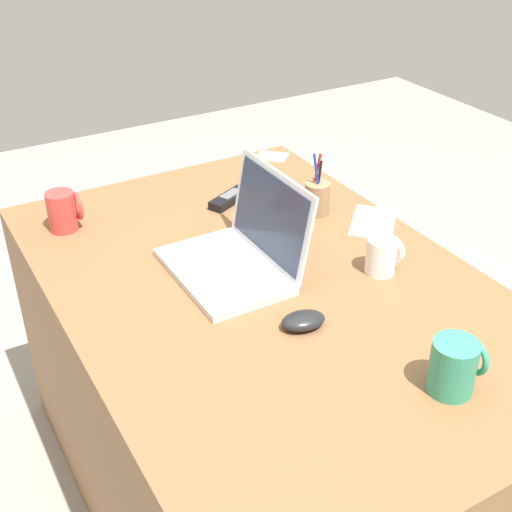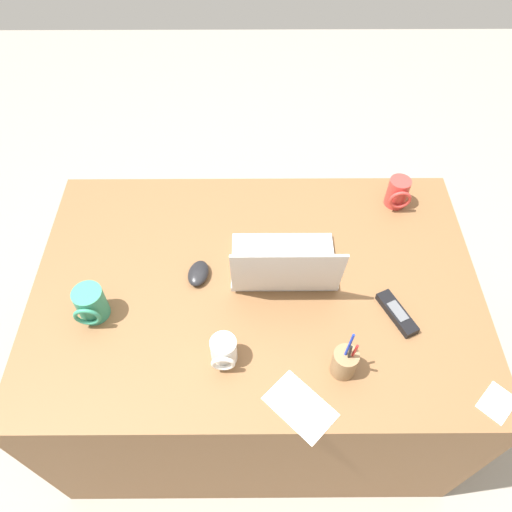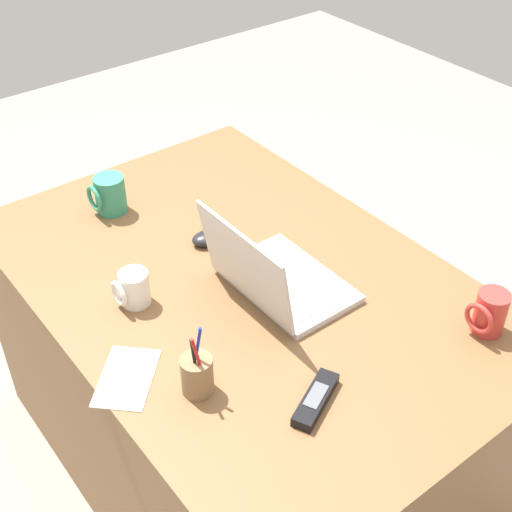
# 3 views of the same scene
# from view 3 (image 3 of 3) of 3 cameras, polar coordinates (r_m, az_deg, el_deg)

# --- Properties ---
(ground_plane) EXTENTS (6.00, 6.00, 0.00)m
(ground_plane) POSITION_cam_3_polar(r_m,az_deg,el_deg) (2.34, -0.87, -16.09)
(ground_plane) COLOR gray
(desk) EXTENTS (1.39, 0.93, 0.74)m
(desk) POSITION_cam_3_polar(r_m,az_deg,el_deg) (2.05, -0.97, -9.95)
(desk) COLOR brown
(desk) RESTS_ON ground
(laptop) EXTENTS (0.33, 0.26, 0.23)m
(laptop) POSITION_cam_3_polar(r_m,az_deg,el_deg) (1.72, 1.46, -1.74)
(laptop) COLOR silver
(laptop) RESTS_ON desk
(computer_mouse) EXTENTS (0.08, 0.11, 0.03)m
(computer_mouse) POSITION_cam_3_polar(r_m,az_deg,el_deg) (1.91, -3.79, 1.50)
(computer_mouse) COLOR black
(computer_mouse) RESTS_ON desk
(coffee_mug_white) EXTENTS (0.09, 0.10, 0.11)m
(coffee_mug_white) POSITION_cam_3_polar(r_m,az_deg,el_deg) (2.05, -11.73, 4.86)
(coffee_mug_white) COLOR #338C6B
(coffee_mug_white) RESTS_ON desk
(coffee_mug_tall) EXTENTS (0.07, 0.08, 0.09)m
(coffee_mug_tall) POSITION_cam_3_polar(r_m,az_deg,el_deg) (1.72, -9.85, -2.59)
(coffee_mug_tall) COLOR white
(coffee_mug_tall) RESTS_ON desk
(coffee_mug_spare) EXTENTS (0.08, 0.09, 0.11)m
(coffee_mug_spare) POSITION_cam_3_polar(r_m,az_deg,el_deg) (1.70, 18.25, -4.37)
(coffee_mug_spare) COLOR #C63833
(coffee_mug_spare) RESTS_ON desk
(cordless_phone) EXTENTS (0.11, 0.16, 0.03)m
(cordless_phone) POSITION_cam_3_polar(r_m,az_deg,el_deg) (1.50, 4.82, -11.42)
(cordless_phone) COLOR black
(cordless_phone) RESTS_ON desk
(pen_holder) EXTENTS (0.07, 0.07, 0.18)m
(pen_holder) POSITION_cam_3_polar(r_m,az_deg,el_deg) (1.50, -4.76, -9.47)
(pen_holder) COLOR olive
(pen_holder) RESTS_ON desk
(paper_note_near_laptop) EXTENTS (0.21, 0.21, 0.00)m
(paper_note_near_laptop) POSITION_cam_3_polar(r_m,az_deg,el_deg) (1.58, -10.36, -9.60)
(paper_note_near_laptop) COLOR white
(paper_note_near_laptop) RESTS_ON desk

